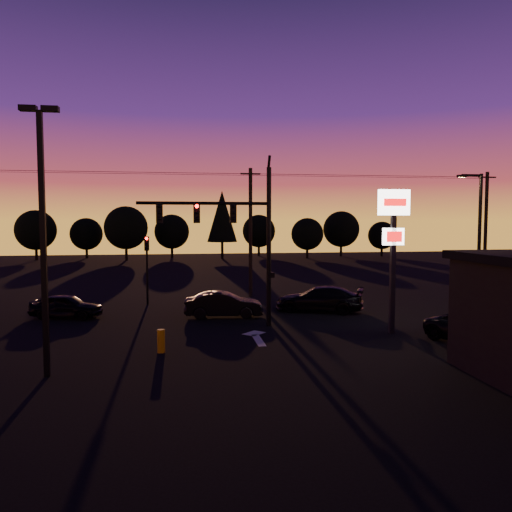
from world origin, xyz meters
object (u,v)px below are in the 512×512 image
Objects in this scene: traffic_signal_mast at (237,229)px; bollard at (161,341)px; car_right at (319,299)px; parking_lot_light at (43,223)px; car_mid at (224,304)px; suv_parked at (480,329)px; pylon_sign at (393,230)px; secondary_signal at (147,260)px; car_left at (66,306)px; streetlight at (478,237)px.

traffic_signal_mast reaches higher than bollard.
bollard is at bearing -25.89° from car_right.
parking_lot_light reaches higher than car_mid.
suv_parked reaches higher than bollard.
car_right is at bearing 106.94° from pylon_sign.
secondary_signal is 6.93m from car_mid.
secondary_signal is 0.64× the size of pylon_sign.
traffic_signal_mast reaches higher than car_left.
traffic_signal_mast is 10.67m from car_left.
parking_lot_light is at bearing -156.84° from car_left.
traffic_signal_mast is 2.22× the size of car_left.
pylon_sign reaches higher than car_left.
pylon_sign is 8.00m from streetlight.
car_mid is at bearing 65.76° from bollard.
car_left is (-4.14, -3.77, -2.20)m from secondary_signal.
car_right is at bearing -76.36° from car_left.
car_left is at bearing -137.67° from secondary_signal.
streetlight is (18.91, -5.99, 1.56)m from secondary_signal.
pylon_sign is at bearing -149.92° from streetlight.
bollard is (-17.64, -5.92, -3.95)m from streetlight.
car_mid is (4.43, -4.86, -2.16)m from secondary_signal.
streetlight is at bearing -17.56° from secondary_signal.
secondary_signal is 12.21m from bollard.
traffic_signal_mast is 2.01× the size of car_mid.
pylon_sign is 11.77m from bollard.
streetlight is at bearing -81.03° from car_left.
bollard is at bearing -129.51° from traffic_signal_mast.
car_left is 14.31m from car_right.
secondary_signal is at bearing 109.28° from suv_parked.
secondary_signal is 1.02× the size of car_mid.
car_mid is at bearing 54.22° from parking_lot_light.
pylon_sign reaches higher than car_right.
streetlight is at bearing -89.44° from car_mid.
suv_parked is (4.73, -8.58, -0.11)m from car_right.
parking_lot_light is 17.07m from car_right.
pylon_sign is 1.48× the size of suv_parked.
parking_lot_light is 18.11m from suv_parked.
car_left is 0.90× the size of car_mid.
streetlight is 14.99m from car_mid.
secondary_signal is at bearing -33.22° from car_left.
parking_lot_light is 12.71m from car_mid.
traffic_signal_mast is at bearing -97.91° from car_left.
bollard is at bearing 160.75° from car_mid.
streetlight is 19.02m from bollard.
car_left is (-16.14, 6.21, -4.26)m from pylon_sign.
car_right is at bearing 33.74° from traffic_signal_mast.
traffic_signal_mast is 7.52m from pylon_sign.
suv_parked is at bearing 6.33° from parking_lot_light.
suv_parked is at bearing -100.31° from car_left.
car_right is 1.12× the size of suv_parked.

